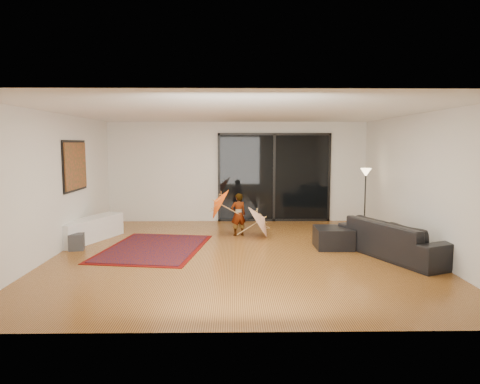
{
  "coord_description": "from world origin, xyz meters",
  "views": [
    {
      "loc": [
        -0.1,
        -8.11,
        2.12
      ],
      "look_at": [
        0.03,
        0.86,
        1.1
      ],
      "focal_mm": 32.0,
      "sensor_mm": 36.0,
      "label": 1
    }
  ],
  "objects_px": {
    "ottoman": "(333,238)",
    "child": "(238,214)",
    "sofa": "(396,239)",
    "media_console": "(90,230)"
  },
  "relations": [
    {
      "from": "ottoman",
      "to": "sofa",
      "type": "bearing_deg",
      "value": -34.32
    },
    {
      "from": "ottoman",
      "to": "child",
      "type": "bearing_deg",
      "value": 148.0
    },
    {
      "from": "sofa",
      "to": "ottoman",
      "type": "height_order",
      "value": "sofa"
    },
    {
      "from": "media_console",
      "to": "child",
      "type": "distance_m",
      "value": 3.3
    },
    {
      "from": "media_console",
      "to": "sofa",
      "type": "distance_m",
      "value": 6.36
    },
    {
      "from": "sofa",
      "to": "child",
      "type": "relative_size",
      "value": 2.38
    },
    {
      "from": "media_console",
      "to": "child",
      "type": "relative_size",
      "value": 1.82
    },
    {
      "from": "child",
      "to": "ottoman",
      "type": "bearing_deg",
      "value": 129.1
    },
    {
      "from": "sofa",
      "to": "child",
      "type": "distance_m",
      "value": 3.51
    },
    {
      "from": "sofa",
      "to": "ottoman",
      "type": "distance_m",
      "value": 1.25
    }
  ]
}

